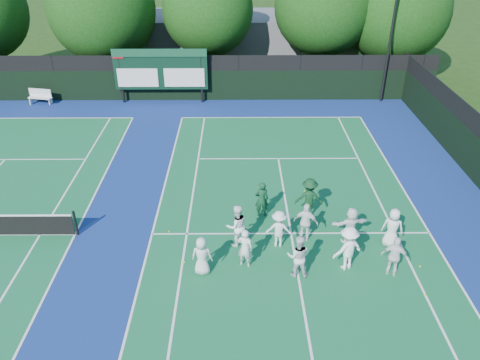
{
  "coord_description": "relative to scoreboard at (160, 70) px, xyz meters",
  "views": [
    {
      "loc": [
        -2.12,
        -13.88,
        11.09
      ],
      "look_at": [
        -2.0,
        3.0,
        1.3
      ],
      "focal_mm": 35.0,
      "sensor_mm": 36.0,
      "label": 1
    }
  ],
  "objects": [
    {
      "name": "ground",
      "position": [
        7.01,
        -15.59,
        -2.19
      ],
      "size": [
        120.0,
        120.0,
        0.0
      ],
      "primitive_type": "plane",
      "color": "#1B360E",
      "rests_on": "ground"
    },
    {
      "name": "court_apron",
      "position": [
        1.01,
        -14.59,
        -2.19
      ],
      "size": [
        34.0,
        32.0,
        0.01
      ],
      "primitive_type": "cube",
      "color": "navy",
      "rests_on": "ground"
    },
    {
      "name": "near_court",
      "position": [
        7.01,
        -14.59,
        -2.18
      ],
      "size": [
        11.05,
        23.85,
        0.01
      ],
      "color": "#135C33",
      "rests_on": "ground"
    },
    {
      "name": "back_fence",
      "position": [
        1.01,
        0.41,
        -0.83
      ],
      "size": [
        34.0,
        0.08,
        3.0
      ],
      "color": "black",
      "rests_on": "ground"
    },
    {
      "name": "scoreboard",
      "position": [
        0.0,
        0.0,
        0.0
      ],
      "size": [
        6.0,
        0.21,
        3.55
      ],
      "color": "black",
      "rests_on": "ground"
    },
    {
      "name": "clubhouse",
      "position": [
        5.01,
        8.41,
        -0.19
      ],
      "size": [
        18.0,
        6.0,
        4.0
      ],
      "primitive_type": "cube",
      "color": "#5D5E62",
      "rests_on": "ground"
    },
    {
      "name": "light_pole_right",
      "position": [
        14.51,
        0.11,
        4.11
      ],
      "size": [
        1.2,
        0.3,
        10.12
      ],
      "color": "black",
      "rests_on": "ground"
    },
    {
      "name": "bench",
      "position": [
        -7.96,
        -0.21,
        -1.66
      ],
      "size": [
        1.62,
        0.74,
        0.99
      ],
      "color": "silver",
      "rests_on": "ground"
    },
    {
      "name": "tree_b",
      "position": [
        -4.11,
        3.99,
        2.86
      ],
      "size": [
        7.29,
        7.29,
        8.88
      ],
      "color": "black",
      "rests_on": "ground"
    },
    {
      "name": "tree_c",
      "position": [
        3.08,
        3.99,
        2.78
      ],
      "size": [
        6.21,
        6.21,
        8.25
      ],
      "color": "black",
      "rests_on": "ground"
    },
    {
      "name": "tree_d",
      "position": [
        11.0,
        3.99,
        3.05
      ],
      "size": [
        6.77,
        6.77,
        8.8
      ],
      "color": "black",
      "rests_on": "ground"
    },
    {
      "name": "tree_e",
      "position": [
        16.01,
        3.99,
        2.75
      ],
      "size": [
        7.23,
        7.23,
        8.74
      ],
      "color": "black",
      "rests_on": "ground"
    },
    {
      "name": "tennis_ball_0",
      "position": [
        2.98,
        -16.31,
        -2.16
      ],
      "size": [
        0.07,
        0.07,
        0.07
      ],
      "primitive_type": "sphere",
      "color": "#B4C316",
      "rests_on": "ground"
    },
    {
      "name": "tennis_ball_1",
      "position": [
        7.96,
        -11.43,
        -2.16
      ],
      "size": [
        0.07,
        0.07,
        0.07
      ],
      "primitive_type": "sphere",
      "color": "#B4C316",
      "rests_on": "ground"
    },
    {
      "name": "tennis_ball_2",
      "position": [
        11.13,
        -18.06,
        -2.16
      ],
      "size": [
        0.07,
        0.07,
        0.07
      ],
      "primitive_type": "sphere",
      "color": "#B4C316",
      "rests_on": "ground"
    },
    {
      "name": "tennis_ball_3",
      "position": [
        2.19,
        -14.45,
        -2.16
      ],
      "size": [
        0.07,
        0.07,
        0.07
      ],
      "primitive_type": "sphere",
      "color": "#B4C316",
      "rests_on": "ground"
    },
    {
      "name": "tennis_ball_4",
      "position": [
        7.89,
        -12.22,
        -2.16
      ],
      "size": [
        0.07,
        0.07,
        0.07
      ],
      "primitive_type": "sphere",
      "color": "#B4C316",
      "rests_on": "ground"
    },
    {
      "name": "tennis_ball_5",
      "position": [
        11.43,
        -16.62,
        -2.16
      ],
      "size": [
        0.07,
        0.07,
        0.07
      ],
      "primitive_type": "sphere",
      "color": "#B4C316",
      "rests_on": "ground"
    },
    {
      "name": "player_front_0",
      "position": [
        3.66,
        -16.83,
        -1.45
      ],
      "size": [
        0.77,
        0.55,
        1.48
      ],
      "primitive_type": "imported",
      "rotation": [
        0.0,
        0.0,
        3.02
      ],
      "color": "silver",
      "rests_on": "ground"
    },
    {
      "name": "player_front_1",
      "position": [
        5.16,
        -16.45,
        -1.42
      ],
      "size": [
        0.65,
        0.53,
        1.55
      ],
      "primitive_type": "imported",
      "rotation": [
        0.0,
        0.0,
        2.82
      ],
      "color": "white",
      "rests_on": "ground"
    },
    {
      "name": "player_front_2",
      "position": [
        6.97,
        -16.96,
        -1.37
      ],
      "size": [
        0.85,
        0.69,
        1.63
      ],
      "primitive_type": "imported",
      "rotation": [
        0.0,
        0.0,
        3.05
      ],
      "color": "silver",
      "rests_on": "ground"
    },
    {
      "name": "player_front_3",
      "position": [
        8.75,
        -16.61,
        -1.33
      ],
      "size": [
        1.28,
        1.02,
        1.73
      ],
      "primitive_type": "imported",
      "rotation": [
        0.0,
        0.0,
        3.54
      ],
      "color": "white",
      "rests_on": "ground"
    },
    {
      "name": "player_front_4",
      "position": [
        10.29,
        -16.97,
        -1.41
      ],
      "size": [
        0.99,
        0.69,
        1.57
      ],
      "primitive_type": "imported",
      "rotation": [
        0.0,
        0.0,
        2.77
      ],
      "color": "white",
      "rests_on": "ground"
    },
    {
      "name": "player_back_0",
      "position": [
        4.87,
        -15.24,
        -1.32
      ],
      "size": [
        1.02,
        0.92,
        1.73
      ],
      "primitive_type": "imported",
      "rotation": [
        0.0,
        0.0,
        3.51
      ],
      "color": "white",
      "rests_on": "ground"
    },
    {
      "name": "player_back_1",
      "position": [
        6.44,
        -15.32,
        -1.43
      ],
      "size": [
        1.04,
        0.67,
        1.53
      ],
      "primitive_type": "imported",
      "rotation": [
        0.0,
        0.0,
        3.03
      ],
      "color": "silver",
      "rests_on": "ground"
    },
    {
      "name": "player_back_2",
      "position": [
        7.5,
        -14.94,
        -1.39
      ],
      "size": [
        1.02,
        0.69,
        1.61
      ],
      "primitive_type": "imported",
      "rotation": [
        0.0,
        0.0,
        2.79
      ],
      "color": "white",
      "rests_on": "ground"
    },
    {
      "name": "player_back_3",
      "position": [
        9.17,
        -15.11,
        -1.43
      ],
      "size": [
        1.48,
        0.72,
        1.53
      ],
      "primitive_type": "imported",
      "rotation": [
        0.0,
        0.0,
        3.34
      ],
      "color": "white",
      "rests_on": "ground"
    },
    {
      "name": "player_back_4",
      "position": [
        10.69,
        -15.33,
        -1.39
      ],
      "size": [
        0.9,
        0.72,
        1.61
      ],
      "primitive_type": "imported",
      "rotation": [
        0.0,
        0.0,
        2.83
      ],
      "color": "white",
      "rests_on": "ground"
    },
    {
      "name": "coach_left",
      "position": [
        5.9,
        -13.3,
        -1.4
      ],
      "size": [
        0.62,
        0.45,
        1.58
      ],
      "primitive_type": "imported",
      "rotation": [
        0.0,
        0.0,
        3.28
      ],
      "color": "#103B22",
      "rests_on": "ground"
    },
    {
      "name": "coach_right",
      "position": [
        7.83,
        -13.34,
        -1.31
      ],
      "size": [
        1.18,
        0.73,
        1.76
      ],
      "primitive_type": "imported",
      "rotation": [
        0.0,
        0.0,
        3.07
      ],
      "color": "#0E341A",
      "rests_on": "ground"
    }
  ]
}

